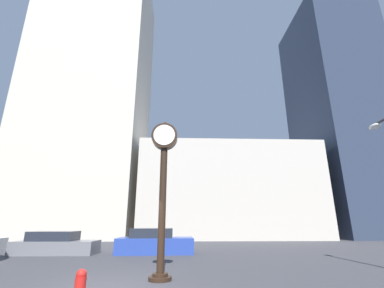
{
  "coord_description": "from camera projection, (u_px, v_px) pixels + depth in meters",
  "views": [
    {
      "loc": [
        2.02,
        -8.36,
        1.81
      ],
      "look_at": [
        2.74,
        10.8,
        7.64
      ],
      "focal_mm": 24.0,
      "sensor_mm": 36.0,
      "label": 1
    }
  ],
  "objects": [
    {
      "name": "building_tall_tower",
      "position": [
        93.0,
        94.0,
        35.41
      ],
      "size": [
        14.06,
        12.0,
        37.44
      ],
      "color": "beige",
      "rests_on": "ground_plane"
    },
    {
      "name": "street_clock",
      "position": [
        163.0,
        175.0,
        9.24
      ],
      "size": [
        0.96,
        0.75,
        5.48
      ],
      "color": "black",
      "rests_on": "ground_plane"
    },
    {
      "name": "car_blue",
      "position": [
        155.0,
        243.0,
        15.38
      ],
      "size": [
        4.58,
        2.09,
        1.44
      ],
      "rotation": [
        0.0,
        0.0,
        0.04
      ],
      "color": "#28429E",
      "rests_on": "ground_plane"
    },
    {
      "name": "ground_plane",
      "position": [
        111.0,
        287.0,
        7.39
      ],
      "size": [
        200.0,
        200.0,
        0.0
      ],
      "primitive_type": "plane",
      "color": "#38383D"
    },
    {
      "name": "building_storefront_row",
      "position": [
        226.0,
        193.0,
        32.14
      ],
      "size": [
        20.24,
        12.0,
        10.49
      ],
      "color": "beige",
      "rests_on": "ground_plane"
    },
    {
      "name": "fire_hydrant_near",
      "position": [
        80.0,
        288.0,
        5.73
      ],
      "size": [
        0.56,
        0.24,
        0.79
      ],
      "color": "red",
      "rests_on": "ground_plane"
    },
    {
      "name": "car_grey",
      "position": [
        56.0,
        244.0,
        15.03
      ],
      "size": [
        4.67,
        1.86,
        1.27
      ],
      "rotation": [
        0.0,
        0.0,
        -0.02
      ],
      "color": "slate",
      "rests_on": "ground_plane"
    },
    {
      "name": "building_glass_modern",
      "position": [
        337.0,
        115.0,
        35.88
      ],
      "size": [
        9.05,
        12.0,
        32.27
      ],
      "color": "#2D384C",
      "rests_on": "ground_plane"
    }
  ]
}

